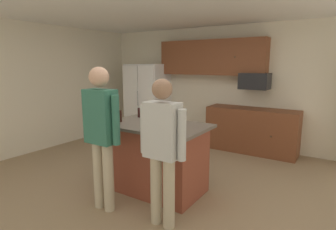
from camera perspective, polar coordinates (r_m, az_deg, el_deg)
floor at (r=4.13m, az=-1.85°, el=-15.09°), size 7.04×7.04×0.00m
ceiling at (r=3.81m, az=-2.10°, el=22.86°), size 7.04×7.04×0.00m
back_wall at (r=6.25m, az=12.92°, el=5.84°), size 6.40×0.10×2.60m
side_wall_left at (r=6.16m, az=-27.32°, el=4.86°), size 0.10×5.60×2.60m
cabinet_run_upper at (r=6.19m, az=8.97°, el=11.72°), size 2.40×0.38×0.75m
cabinet_run_lower at (r=5.90m, az=16.99°, el=-3.01°), size 1.80×0.63×0.90m
refrigerator at (r=6.88m, az=-4.31°, el=3.07°), size 0.95×0.76×1.78m
microwave_over_range at (r=5.77m, az=17.58°, el=6.73°), size 0.56×0.40×0.32m
kitchen_island at (r=3.93m, az=-2.40°, el=-8.74°), size 1.43×0.91×0.97m
person_guest_right at (r=2.95m, az=-1.19°, el=-6.05°), size 0.57×0.22×1.64m
person_guest_left at (r=3.37m, az=-13.68°, el=-2.86°), size 0.57×0.23×1.76m
glass_short_whisky at (r=4.00m, az=-10.01°, el=-0.20°), size 0.06×0.06×0.17m
glass_dark_ale at (r=4.30m, az=-5.90°, el=0.51°), size 0.07×0.07×0.15m
glass_stout_tall at (r=3.71m, az=-1.46°, el=-1.26°), size 0.07×0.07×0.12m
tumbler_amber at (r=3.99m, az=-0.04°, el=-0.38°), size 0.07×0.07×0.13m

